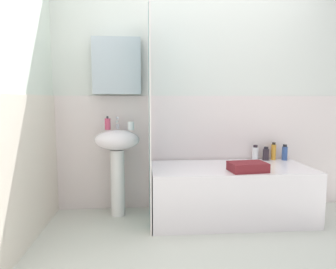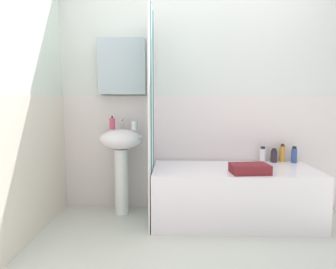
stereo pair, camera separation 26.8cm
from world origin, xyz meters
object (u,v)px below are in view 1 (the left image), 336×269
Objects in this scene: sink at (117,153)px; toothbrush_cup at (131,126)px; bathtub at (230,192)px; shampoo_bottle at (266,154)px; body_wash_bottle at (274,152)px; conditioner_bottle at (255,153)px; soap_dispenser at (108,124)px; towel_folded at (248,167)px; lotion_bottle at (285,153)px.

toothbrush_cup reaches higher than sink.
toothbrush_cup reaches higher than bathtub.
body_wash_bottle is at bearing 11.45° from shampoo_bottle.
soap_dispenser is at bearing -176.23° from conditioner_bottle.
towel_folded is at bearing -116.90° from conditioner_bottle.
conditioner_bottle is at bearing 5.25° from sink.
shampoo_bottle is at bearing 31.22° from bathtub.
sink is 0.31m from toothbrush_cup.
sink reaches higher than body_wash_bottle.
body_wash_bottle is 0.58× the size of towel_folded.
toothbrush_cup is at bearing -8.89° from soap_dispenser.
sink is at bearing -174.75° from conditioner_bottle.
towel_folded is (1.29, -0.40, -0.37)m from soap_dispenser.
body_wash_bottle is at bearing 47.78° from towel_folded.
body_wash_bottle is (1.74, 0.11, -0.32)m from soap_dispenser.
toothbrush_cup reaches higher than body_wash_bottle.
towel_folded reaches higher than bathtub.
soap_dispenser is 1.69m from shampoo_bottle.
towel_folded is at bearing -64.42° from bathtub.
bathtub is 10.56× the size of shampoo_bottle.
soap_dispenser is 0.72× the size of body_wash_bottle.
soap_dispenser reaches higher than bathtub.
towel_folded is at bearing -132.22° from body_wash_bottle.
shampoo_bottle is (1.42, 0.12, -0.32)m from toothbrush_cup.
lotion_bottle is 0.20m from shampoo_bottle.
towel_folded is (-0.46, -0.50, -0.05)m from body_wash_bottle.
toothbrush_cup is at bearing -174.02° from conditioner_bottle.
soap_dispenser is at bearing -176.96° from shampoo_bottle.
lotion_bottle is (1.62, 0.11, -0.31)m from toothbrush_cup.
towel_folded is (1.06, -0.36, -0.35)m from toothbrush_cup.
shampoo_bottle is (0.46, 0.28, 0.32)m from bathtub.
body_wash_bottle is at bearing 28.34° from bathtub.
soap_dispenser is 1.68× the size of toothbrush_cup.
bathtub is (1.19, -0.19, -0.66)m from soap_dispenser.
toothbrush_cup is (0.23, -0.04, -0.02)m from soap_dispenser.
toothbrush_cup is 0.50× the size of conditioner_bottle.
toothbrush_cup is 1.66m from lotion_bottle.
body_wash_bottle reaches higher than bathtub.
bathtub is at bearing 115.58° from towel_folded.
body_wash_bottle is (0.55, 0.30, 0.35)m from bathtub.
shampoo_bottle is (-0.09, -0.02, -0.02)m from body_wash_bottle.
bathtub is 8.11× the size of body_wash_bottle.
conditioner_bottle is at bearing 174.80° from lotion_bottle.
lotion_bottle is at bearing 21.83° from bathtub.
sink is 4.60× the size of body_wash_bottle.
lotion_bottle reaches higher than bathtub.
towel_folded is at bearing -17.13° from soap_dispenser.
shampoo_bottle is at bearing -6.96° from conditioner_bottle.
conditioner_bottle is at bearing 173.04° from shampoo_bottle.
conditioner_bottle reaches higher than bathtub.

